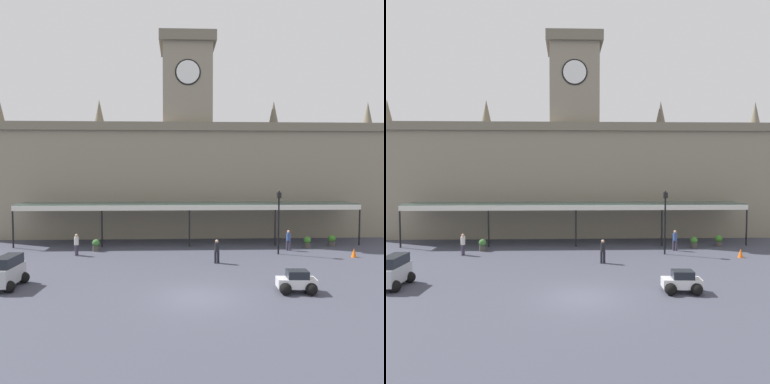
# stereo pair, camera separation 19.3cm
# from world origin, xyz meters

# --- Properties ---
(ground_plane) EXTENTS (140.00, 140.00, 0.00)m
(ground_plane) POSITION_xyz_m (0.00, 0.00, 0.00)
(ground_plane) COLOR #40414F
(station_building) EXTENTS (39.74, 6.33, 19.90)m
(station_building) POSITION_xyz_m (0.00, 19.62, 6.34)
(station_building) COLOR gray
(station_building) RESTS_ON ground
(entrance_canopy) EXTENTS (29.97, 3.26, 3.65)m
(entrance_canopy) POSITION_xyz_m (0.00, 14.24, 3.52)
(entrance_canopy) COLOR #38564C
(entrance_canopy) RESTS_ON ground
(car_white_sedan) EXTENTS (2.10, 1.60, 1.19)m
(car_white_sedan) POSITION_xyz_m (5.31, 0.64, 0.50)
(car_white_sedan) COLOR silver
(car_white_sedan) RESTS_ON ground
(car_silver_van) EXTENTS (1.67, 2.44, 1.77)m
(car_silver_van) POSITION_xyz_m (-10.42, 2.06, 0.81)
(car_silver_van) COLOR #B2B5BA
(car_silver_van) RESTS_ON ground
(pedestrian_crossing_forecourt) EXTENTS (0.34, 0.39, 1.67)m
(pedestrian_crossing_forecourt) POSITION_xyz_m (-8.80, 9.92, 0.91)
(pedestrian_crossing_forecourt) COLOR #3F384C
(pedestrian_crossing_forecourt) RESTS_ON ground
(pedestrian_beside_cars) EXTENTS (0.35, 0.34, 1.67)m
(pedestrian_beside_cars) POSITION_xyz_m (8.03, 11.03, 0.91)
(pedestrian_beside_cars) COLOR #3F384C
(pedestrian_beside_cars) RESTS_ON ground
(pedestrian_near_entrance) EXTENTS (0.38, 0.34, 1.67)m
(pedestrian_near_entrance) POSITION_xyz_m (1.74, 7.08, 0.91)
(pedestrian_near_entrance) COLOR black
(pedestrian_near_entrance) RESTS_ON ground
(victorian_lamppost) EXTENTS (0.30, 0.30, 4.97)m
(victorian_lamppost) POSITION_xyz_m (6.85, 9.74, 3.08)
(victorian_lamppost) COLOR black
(victorian_lamppost) RESTS_ON ground
(traffic_cone) EXTENTS (0.40, 0.40, 0.68)m
(traffic_cone) POSITION_xyz_m (12.26, 8.47, 0.34)
(traffic_cone) COLOR orange
(traffic_cone) RESTS_ON ground
(planter_near_kerb) EXTENTS (0.60, 0.60, 0.96)m
(planter_near_kerb) POSITION_xyz_m (12.37, 12.72, 0.49)
(planter_near_kerb) COLOR #47423D
(planter_near_kerb) RESTS_ON ground
(planter_by_canopy) EXTENTS (0.60, 0.60, 0.96)m
(planter_by_canopy) POSITION_xyz_m (9.97, 12.05, 0.49)
(planter_by_canopy) COLOR #47423D
(planter_by_canopy) RESTS_ON ground
(planter_forecourt_centre) EXTENTS (0.60, 0.60, 0.96)m
(planter_forecourt_centre) POSITION_xyz_m (-7.64, 11.46, 0.49)
(planter_forecourt_centre) COLOR #47423D
(planter_forecourt_centre) RESTS_ON ground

